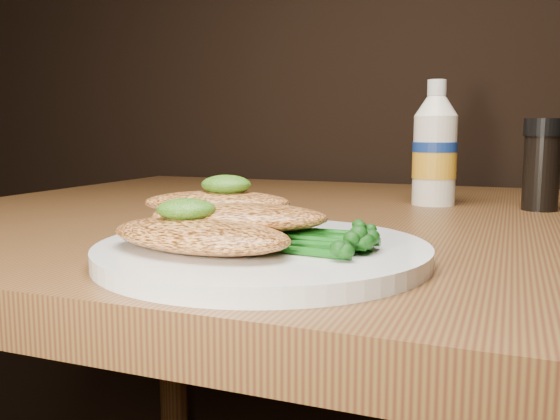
% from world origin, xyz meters
% --- Properties ---
extents(plate, '(0.25, 0.25, 0.01)m').
position_xyz_m(plate, '(-0.08, 0.79, 0.76)').
color(plate, white).
rests_on(plate, dining_table).
extents(chicken_front, '(0.15, 0.10, 0.02)m').
position_xyz_m(chicken_front, '(-0.11, 0.74, 0.77)').
color(chicken_front, '#E58E49').
rests_on(chicken_front, plate).
extents(chicken_mid, '(0.15, 0.10, 0.02)m').
position_xyz_m(chicken_mid, '(-0.10, 0.78, 0.78)').
color(chicken_mid, '#E58E49').
rests_on(chicken_mid, plate).
extents(chicken_back, '(0.13, 0.09, 0.02)m').
position_xyz_m(chicken_back, '(-0.13, 0.81, 0.79)').
color(chicken_back, '#E58E49').
rests_on(chicken_back, plate).
extents(pesto_front, '(0.05, 0.05, 0.02)m').
position_xyz_m(pesto_front, '(-0.12, 0.75, 0.79)').
color(pesto_front, '#143407').
rests_on(pesto_front, chicken_front).
extents(pesto_back, '(0.05, 0.05, 0.02)m').
position_xyz_m(pesto_back, '(-0.12, 0.81, 0.80)').
color(pesto_back, '#143407').
rests_on(pesto_back, chicken_back).
extents(broccolini_bundle, '(0.12, 0.10, 0.02)m').
position_xyz_m(broccolini_bundle, '(-0.04, 0.78, 0.77)').
color(broccolini_bundle, '#125412').
rests_on(broccolini_bundle, plate).
extents(mayo_bottle, '(0.07, 0.07, 0.16)m').
position_xyz_m(mayo_bottle, '(-0.00, 1.17, 0.83)').
color(mayo_bottle, white).
rests_on(mayo_bottle, dining_table).
extents(pepper_grinder, '(0.06, 0.06, 0.11)m').
position_xyz_m(pepper_grinder, '(0.13, 1.16, 0.81)').
color(pepper_grinder, black).
rests_on(pepper_grinder, dining_table).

